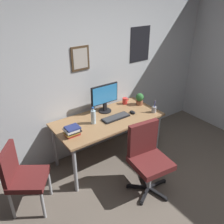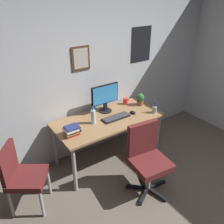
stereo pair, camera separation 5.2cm
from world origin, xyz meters
TOP-DOWN VIEW (x-y plane):
  - wall_back at (0.00, 2.15)m, footprint 4.40×0.10m
  - desk at (-0.18, 1.69)m, footprint 1.60×0.76m
  - office_chair at (-0.11, 0.90)m, footprint 0.57×0.57m
  - side_chair at (-1.53, 1.50)m, footprint 0.58×0.58m
  - monitor at (-0.09, 1.91)m, footprint 0.46×0.20m
  - keyboard at (-0.08, 1.63)m, footprint 0.43×0.15m
  - computer_mouse at (0.22, 1.61)m, footprint 0.06×0.11m
  - water_bottle at (-0.42, 1.69)m, footprint 0.07×0.07m
  - coffee_mug_near at (0.33, 1.94)m, footprint 0.12×0.08m
  - potted_plant at (0.51, 1.78)m, footprint 0.13×0.13m
  - pen_cup at (0.51, 1.44)m, footprint 0.07×0.07m
  - book_stack_left at (-0.81, 1.59)m, footprint 0.20×0.16m

SIDE VIEW (x-z plane):
  - side_chair at x=-1.53m, z-range 0.06..0.94m
  - office_chair at x=-0.11m, z-range 0.05..1.00m
  - desk at x=-0.18m, z-range 0.29..1.02m
  - keyboard at x=-0.08m, z-range 0.73..0.76m
  - computer_mouse at x=0.22m, z-range 0.73..0.77m
  - coffee_mug_near at x=0.33m, z-range 0.73..0.83m
  - pen_cup at x=0.51m, z-range 0.68..0.88m
  - book_stack_left at x=-0.81m, z-range 0.73..0.85m
  - potted_plant at x=0.51m, z-range 0.74..0.93m
  - water_bottle at x=-0.42m, z-range 0.71..0.96m
  - monitor at x=-0.09m, z-range 0.75..1.19m
  - wall_back at x=0.00m, z-range 0.00..2.60m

